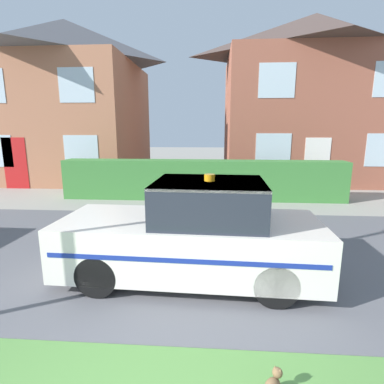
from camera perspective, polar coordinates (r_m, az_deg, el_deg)
road_strip at (r=6.23m, az=-2.53°, el=-10.97°), size 28.00×5.54×0.01m
garden_hedge at (r=10.52m, az=1.96°, el=2.34°), size 9.76×0.81×1.37m
police_car at (r=4.86m, az=0.29°, el=-8.23°), size 4.17×1.73×1.73m
house_left at (r=16.56m, az=-22.24°, el=15.84°), size 6.87×6.61×7.49m
house_right at (r=15.90m, az=21.62°, el=16.18°), size 8.23×5.81×7.55m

